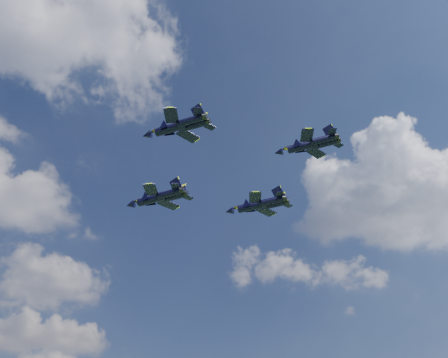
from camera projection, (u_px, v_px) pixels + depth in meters
jet_lead at (150, 200)px, 109.54m from camera, size 12.67×15.26×3.85m
jet_left at (169, 129)px, 91.79m from camera, size 11.67×13.51×3.45m
jet_right at (250, 206)px, 118.66m from camera, size 13.45×15.69×4.00m
jet_slot at (301, 147)px, 97.83m from camera, size 11.17×13.07×3.33m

